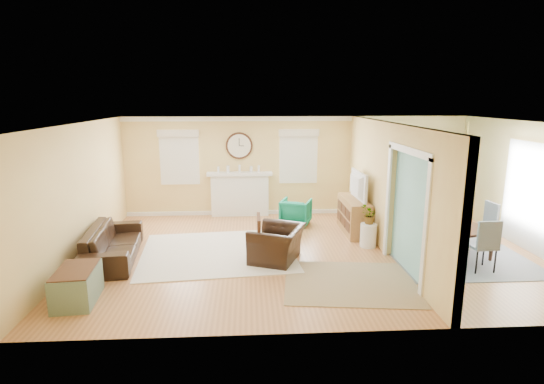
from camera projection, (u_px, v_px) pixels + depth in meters
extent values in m
plane|color=#A5693D|center=(312.00, 252.00, 8.60)|extent=(9.00, 9.00, 0.00)
cube|color=#DBB26B|center=(296.00, 166.00, 11.24)|extent=(9.00, 0.02, 2.60)
cube|color=#DBB26B|center=(350.00, 240.00, 5.39)|extent=(9.00, 0.02, 2.60)
cube|color=#DBB26B|center=(79.00, 193.00, 8.06)|extent=(0.02, 6.00, 2.60)
cube|color=#DBB26B|center=(534.00, 187.00, 8.57)|extent=(0.02, 6.00, 2.60)
cube|color=white|center=(315.00, 123.00, 8.03)|extent=(9.00, 6.00, 0.02)
cube|color=#DBB26B|center=(369.00, 176.00, 9.76)|extent=(0.12, 3.20, 2.60)
cube|color=#DBB26B|center=(446.00, 226.00, 5.96)|extent=(0.12, 1.00, 2.60)
cube|color=#DBB26B|center=(414.00, 138.00, 7.09)|extent=(0.12, 1.80, 0.40)
cube|color=white|center=(388.00, 201.00, 8.24)|extent=(0.04, 0.12, 2.20)
cube|color=white|center=(426.00, 229.00, 6.49)|extent=(0.04, 0.12, 2.20)
cube|color=white|center=(409.00, 150.00, 7.13)|extent=(0.04, 1.92, 0.12)
cube|color=#77B6B7|center=(392.00, 189.00, 8.40)|extent=(0.02, 6.00, 2.60)
cube|color=white|center=(240.00, 195.00, 11.20)|extent=(1.50, 0.24, 1.10)
cube|color=white|center=(240.00, 174.00, 11.05)|extent=(1.70, 0.30, 0.08)
cube|color=black|center=(240.00, 196.00, 11.31)|extent=(0.85, 0.02, 0.75)
cube|color=gold|center=(240.00, 200.00, 11.22)|extent=(0.85, 0.02, 0.62)
cylinder|color=#412114|center=(239.00, 146.00, 11.01)|extent=(0.70, 0.06, 0.70)
cylinder|color=silver|center=(239.00, 146.00, 10.97)|extent=(0.60, 0.01, 0.60)
cube|color=black|center=(239.00, 142.00, 10.95)|extent=(0.02, 0.01, 0.20)
cube|color=black|center=(242.00, 146.00, 10.97)|extent=(0.12, 0.01, 0.02)
cube|color=white|center=(180.00, 158.00, 10.99)|extent=(0.90, 0.03, 1.30)
cube|color=white|center=(179.00, 158.00, 10.96)|extent=(1.00, 0.04, 1.40)
cube|color=silver|center=(178.00, 133.00, 10.79)|extent=(1.05, 0.10, 0.18)
cube|color=white|center=(298.00, 157.00, 11.17)|extent=(0.90, 0.03, 1.30)
cube|color=white|center=(298.00, 157.00, 11.14)|extent=(1.00, 0.04, 1.40)
cube|color=silver|center=(299.00, 133.00, 10.96)|extent=(1.05, 0.10, 0.18)
cube|color=white|center=(531.00, 197.00, 8.61)|extent=(0.03, 1.60, 2.10)
cube|color=white|center=(530.00, 197.00, 8.61)|extent=(0.03, 1.70, 2.20)
cylinder|color=gold|center=(468.00, 130.00, 8.23)|extent=(0.02, 0.02, 0.30)
sphere|color=white|center=(467.00, 143.00, 8.29)|extent=(0.30, 0.30, 0.30)
cube|color=silver|center=(218.00, 252.00, 8.59)|extent=(3.24, 2.88, 0.02)
cube|color=#9F825F|center=(350.00, 282.00, 7.19)|extent=(2.38, 2.04, 0.01)
cube|color=slate|center=(447.00, 249.00, 8.76)|extent=(2.59, 3.24, 0.01)
imported|color=black|center=(113.00, 243.00, 8.19)|extent=(1.12, 2.29, 0.64)
imported|color=black|center=(277.00, 244.00, 8.11)|extent=(1.22, 1.29, 0.67)
imported|color=#0A734C|center=(296.00, 212.00, 10.42)|extent=(0.88, 0.90, 0.64)
cube|color=slate|center=(77.00, 286.00, 6.48)|extent=(0.64, 0.97, 0.51)
cube|color=#412114|center=(75.00, 270.00, 6.42)|extent=(0.61, 0.92, 0.02)
cube|color=#A87D45|center=(354.00, 216.00, 9.81)|extent=(0.47, 1.42, 0.80)
cube|color=#412114|center=(348.00, 214.00, 9.35)|extent=(0.01, 0.38, 0.22)
cube|color=#412114|center=(347.00, 226.00, 9.40)|extent=(0.01, 0.38, 0.22)
cube|color=#412114|center=(344.00, 210.00, 9.76)|extent=(0.01, 0.38, 0.22)
cube|color=#412114|center=(343.00, 221.00, 9.82)|extent=(0.01, 0.38, 0.22)
cube|color=#412114|center=(340.00, 205.00, 10.18)|extent=(0.01, 0.38, 0.22)
cube|color=#412114|center=(339.00, 216.00, 10.24)|extent=(0.01, 0.38, 0.22)
imported|color=black|center=(354.00, 185.00, 9.65)|extent=(0.18, 1.11, 0.64)
cylinder|color=white|center=(368.00, 235.00, 8.88)|extent=(0.34, 0.34, 0.50)
imported|color=#337F33|center=(369.00, 215.00, 8.78)|extent=(0.47, 0.46, 0.39)
imported|color=#412114|center=(448.00, 235.00, 8.70)|extent=(1.32, 1.89, 0.60)
cube|color=slate|center=(424.00, 213.00, 9.73)|extent=(0.53, 0.53, 0.05)
cube|color=slate|center=(425.00, 202.00, 9.67)|extent=(0.44, 0.15, 0.53)
cylinder|color=black|center=(425.00, 221.00, 10.00)|extent=(0.03, 0.03, 0.44)
cylinder|color=black|center=(435.00, 225.00, 9.66)|extent=(0.03, 0.03, 0.44)
cylinder|color=black|center=(412.00, 222.00, 9.90)|extent=(0.03, 0.03, 0.44)
cylinder|color=black|center=(421.00, 227.00, 9.56)|extent=(0.03, 0.03, 0.44)
cube|color=slate|center=(481.00, 246.00, 7.62)|extent=(0.45, 0.45, 0.05)
cube|color=slate|center=(483.00, 232.00, 7.57)|extent=(0.43, 0.07, 0.51)
cylinder|color=black|center=(476.00, 263.00, 7.49)|extent=(0.03, 0.03, 0.43)
cylinder|color=black|center=(466.00, 256.00, 7.83)|extent=(0.03, 0.03, 0.43)
cylinder|color=black|center=(495.00, 262.00, 7.52)|extent=(0.03, 0.03, 0.43)
cylinder|color=black|center=(483.00, 255.00, 7.86)|extent=(0.03, 0.03, 0.43)
cube|color=white|center=(419.00, 229.00, 8.61)|extent=(0.50, 0.50, 0.05)
cube|color=white|center=(420.00, 217.00, 8.56)|extent=(0.13, 0.43, 0.50)
cylinder|color=black|center=(406.00, 239.00, 8.79)|extent=(0.03, 0.03, 0.42)
cylinder|color=black|center=(420.00, 237.00, 8.87)|extent=(0.03, 0.03, 0.42)
cylinder|color=black|center=(415.00, 244.00, 8.46)|extent=(0.03, 0.03, 0.42)
cylinder|color=black|center=(430.00, 243.00, 8.55)|extent=(0.03, 0.03, 0.42)
cube|color=slate|center=(482.00, 227.00, 8.76)|extent=(0.46, 0.46, 0.05)
cube|color=slate|center=(483.00, 215.00, 8.70)|extent=(0.08, 0.43, 0.51)
cylinder|color=black|center=(494.00, 240.00, 8.66)|extent=(0.03, 0.03, 0.43)
cylinder|color=black|center=(478.00, 241.00, 8.62)|extent=(0.03, 0.03, 0.43)
cylinder|color=black|center=(483.00, 235.00, 9.00)|extent=(0.03, 0.03, 0.43)
cylinder|color=black|center=(468.00, 236.00, 8.95)|extent=(0.03, 0.03, 0.43)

